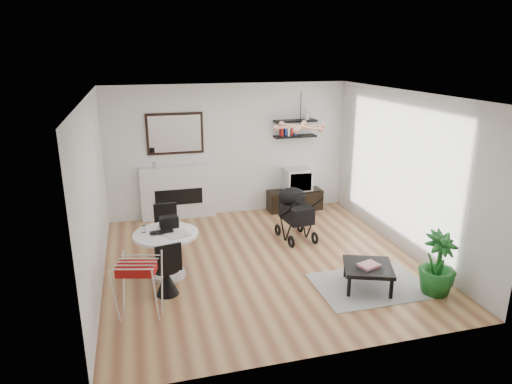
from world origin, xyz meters
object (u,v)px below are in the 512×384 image
object	(u,v)px
drying_rack	(139,288)
potted_plant	(438,264)
coffee_table	(368,268)
crt_tv	(297,179)
fireplace	(178,186)
stroller	(295,215)
tv_console	(295,200)
dining_table	(167,248)

from	to	relation	value
drying_rack	potted_plant	size ratio (longest dim) A/B	0.88
drying_rack	coffee_table	world-z (taller)	drying_rack
coffee_table	crt_tv	bearing A→B (deg)	87.03
fireplace	crt_tv	world-z (taller)	fireplace
stroller	tv_console	bearing A→B (deg)	64.32
tv_console	dining_table	bearing A→B (deg)	-140.78
coffee_table	fireplace	bearing A→B (deg)	122.64
coffee_table	potted_plant	distance (m)	0.96
tv_console	crt_tv	world-z (taller)	crt_tv
dining_table	stroller	size ratio (longest dim) A/B	0.93
crt_tv	coffee_table	distance (m)	3.53
drying_rack	coffee_table	distance (m)	3.21
fireplace	potted_plant	size ratio (longest dim) A/B	2.35
fireplace	drying_rack	size ratio (longest dim) A/B	2.67
fireplace	potted_plant	bearing A→B (deg)	-51.58
potted_plant	stroller	bearing A→B (deg)	117.35
fireplace	stroller	xyz separation A→B (m)	(1.94, -1.61, -0.24)
fireplace	crt_tv	bearing A→B (deg)	-3.21
tv_console	coffee_table	distance (m)	3.51
crt_tv	dining_table	size ratio (longest dim) A/B	0.57
fireplace	crt_tv	size ratio (longest dim) A/B	3.90
crt_tv	dining_table	bearing A→B (deg)	-141.24
drying_rack	stroller	world-z (taller)	stroller
crt_tv	potted_plant	size ratio (longest dim) A/B	0.60
fireplace	drying_rack	bearing A→B (deg)	-103.65
potted_plant	dining_table	bearing A→B (deg)	157.32
dining_table	tv_console	bearing A→B (deg)	39.22
fireplace	potted_plant	distance (m)	5.15
crt_tv	coffee_table	world-z (taller)	crt_tv
fireplace	drying_rack	distance (m)	3.70
stroller	fireplace	bearing A→B (deg)	134.47
dining_table	stroller	distance (m)	2.55
drying_rack	potted_plant	bearing A→B (deg)	8.51
tv_console	potted_plant	distance (m)	3.97
coffee_table	drying_rack	bearing A→B (deg)	178.89
coffee_table	potted_plant	xyz separation A→B (m)	(0.86, -0.39, 0.14)
fireplace	potted_plant	xyz separation A→B (m)	(3.20, -4.03, -0.23)
tv_console	stroller	bearing A→B (deg)	-109.75
stroller	drying_rack	bearing A→B (deg)	-150.88
fireplace	tv_console	world-z (taller)	fireplace
stroller	crt_tv	bearing A→B (deg)	62.77
fireplace	stroller	size ratio (longest dim) A/B	2.07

